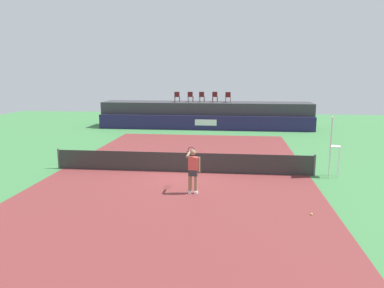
% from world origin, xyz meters
% --- Properties ---
extents(ground_plane, '(48.00, 48.00, 0.00)m').
position_xyz_m(ground_plane, '(0.00, 3.00, 0.00)').
color(ground_plane, '#3D7A42').
extents(court_inner, '(12.00, 22.00, 0.00)m').
position_xyz_m(court_inner, '(0.00, 0.00, 0.00)').
color(court_inner, maroon).
rests_on(court_inner, ground).
extents(sponsor_wall, '(18.00, 0.22, 1.20)m').
position_xyz_m(sponsor_wall, '(0.00, 13.50, 0.60)').
color(sponsor_wall, '#231E4C').
rests_on(sponsor_wall, ground).
extents(spectator_platform, '(18.00, 2.80, 2.20)m').
position_xyz_m(spectator_platform, '(0.00, 15.30, 1.10)').
color(spectator_platform, '#38383D').
rests_on(spectator_platform, ground).
extents(spectator_chair_far_left, '(0.46, 0.46, 0.89)m').
position_xyz_m(spectator_chair_far_left, '(-2.50, 14.98, 2.69)').
color(spectator_chair_far_left, '#561919').
rests_on(spectator_chair_far_left, spectator_platform).
extents(spectator_chair_left, '(0.47, 0.47, 0.89)m').
position_xyz_m(spectator_chair_left, '(-1.36, 15.19, 2.69)').
color(spectator_chair_left, '#561919').
rests_on(spectator_chair_left, spectator_platform).
extents(spectator_chair_center, '(0.47, 0.47, 0.89)m').
position_xyz_m(spectator_chair_center, '(-0.38, 15.27, 2.69)').
color(spectator_chair_center, '#561919').
rests_on(spectator_chair_center, spectator_platform).
extents(spectator_chair_right, '(0.46, 0.46, 0.89)m').
position_xyz_m(spectator_chair_right, '(0.75, 15.43, 2.69)').
color(spectator_chair_right, '#561919').
rests_on(spectator_chair_right, spectator_platform).
extents(spectator_chair_far_right, '(0.45, 0.45, 0.89)m').
position_xyz_m(spectator_chair_far_right, '(1.88, 15.07, 2.69)').
color(spectator_chair_far_right, '#561919').
rests_on(spectator_chair_far_right, spectator_platform).
extents(umpire_chair, '(0.51, 0.51, 2.76)m').
position_xyz_m(umpire_chair, '(6.96, 0.02, 1.59)').
color(umpire_chair, white).
rests_on(umpire_chair, ground).
extents(tennis_net, '(12.40, 0.02, 0.95)m').
position_xyz_m(tennis_net, '(0.00, 0.00, 0.47)').
color(tennis_net, '#2D2D2D').
rests_on(tennis_net, ground).
extents(net_post_near, '(0.10, 0.10, 1.00)m').
position_xyz_m(net_post_near, '(-6.20, 0.00, 0.50)').
color(net_post_near, '#4C4C51').
rests_on(net_post_near, ground).
extents(net_post_far, '(0.10, 0.10, 1.00)m').
position_xyz_m(net_post_far, '(6.20, 0.00, 0.50)').
color(net_post_far, '#4C4C51').
rests_on(net_post_far, ground).
extents(tennis_player, '(0.63, 1.15, 1.77)m').
position_xyz_m(tennis_player, '(0.90, -3.16, 0.96)').
color(tennis_player, white).
rests_on(tennis_player, court_inner).
extents(tennis_ball, '(0.07, 0.07, 0.07)m').
position_xyz_m(tennis_ball, '(5.13, -5.08, 0.04)').
color(tennis_ball, '#D8EA33').
rests_on(tennis_ball, court_inner).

